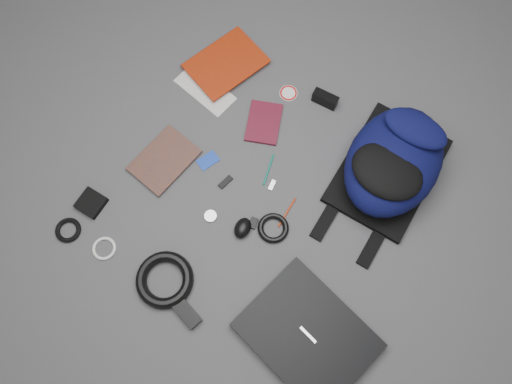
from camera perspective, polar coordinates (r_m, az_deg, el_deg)
The scene contains 24 objects.
ground at distance 1.79m, azimuth 0.00°, elevation -0.21°, with size 4.00×4.00×0.00m, color #4F4F51.
backpack at distance 1.79m, azimuth 15.49°, elevation 3.43°, with size 0.34×0.49×0.20m, color black, non-canonical shape.
laptop at distance 1.68m, azimuth 5.90°, elevation -15.96°, with size 0.40×0.31×0.04m, color black.
textbook_red at distance 2.06m, azimuth -5.37°, elevation 16.29°, with size 0.21×0.28×0.03m, color maroon.
comic_book at distance 1.89m, azimuth -12.28°, elevation 5.09°, with size 0.17×0.23×0.02m, color #A1490B.
envelope at distance 1.97m, azimuth -5.84°, elevation 11.56°, with size 0.24×0.11×0.00m, color silver.
dvd_case at distance 1.89m, azimuth 0.90°, elevation 7.94°, with size 0.12×0.17×0.01m, color #480D1A.
compact_camera at distance 1.93m, azimuth 7.90°, elevation 10.48°, with size 0.10×0.03×0.05m, color black.
sticker_disc at distance 1.96m, azimuth 3.73°, elevation 11.21°, with size 0.07×0.07×0.00m, color white.
pen_teal at distance 1.82m, azimuth 1.45°, elevation 2.57°, with size 0.01×0.01×0.12m, color #0C705D.
pen_red at distance 1.77m, azimuth 3.56°, elevation -2.35°, with size 0.01×0.01×0.12m, color #AB2E0D.
id_badge at distance 1.84m, azimuth -5.51°, elevation 3.60°, with size 0.05×0.08×0.00m, color #173BB2.
usb_black at distance 1.80m, azimuth -3.50°, elevation 1.14°, with size 0.02×0.06×0.01m, color black.
usb_silver at distance 1.79m, azimuth 1.84°, elevation 0.79°, with size 0.02×0.04×0.01m, color #BBBBBD.
key_fob at distance 1.75m, azimuth -0.30°, elevation -3.57°, with size 0.02×0.04×0.01m, color black.
mouse at distance 1.73m, azimuth -1.54°, elevation -4.13°, with size 0.05×0.08×0.04m, color black.
headphone_left at distance 1.83m, azimuth -11.03°, elevation 1.21°, with size 0.05×0.05×0.01m, color #B4B4B6.
headphone_right at distance 1.76m, azimuth -5.22°, elevation -2.76°, with size 0.04×0.04×0.01m, color #B9B9BB.
cable_coil at distance 1.74m, azimuth 1.98°, elevation -4.14°, with size 0.11×0.11×0.02m, color black.
power_brick at distance 1.70m, azimuth -7.99°, elevation -13.44°, with size 0.11×0.05×0.03m, color black.
power_cord_coil at distance 1.72m, azimuth -10.40°, elevation -9.83°, with size 0.20×0.20×0.04m, color black.
pouch at distance 1.86m, azimuth -18.33°, elevation -1.20°, with size 0.09×0.09×0.02m, color black.
earbud_coil at distance 1.86m, azimuth -20.68°, elevation -4.10°, with size 0.09×0.09×0.02m, color black.
white_cable_coil at distance 1.81m, azimuth -16.97°, elevation -6.18°, with size 0.08×0.08×0.01m, color white.
Camera 1 is at (0.32, -0.48, 1.69)m, focal length 35.00 mm.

